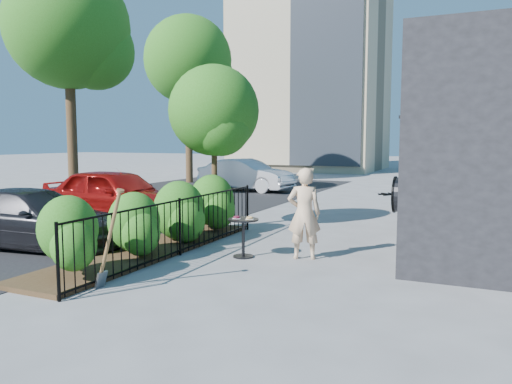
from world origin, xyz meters
The scene contains 14 objects.
ground centered at (0.00, 0.00, 0.00)m, with size 120.00×120.00×0.00m, color gray.
fence centered at (-1.50, 0.00, 0.56)m, with size 0.05×6.05×1.10m.
planting_bed centered at (-2.20, 0.00, 0.04)m, with size 1.30×6.00×0.08m, color #382616.
shrubs centered at (-2.10, 0.10, 0.70)m, with size 1.10×5.60×1.24m.
patio_tree centered at (-2.24, 2.76, 2.76)m, with size 2.20×2.20×3.94m.
street centered at (-7.00, 3.00, 0.00)m, with size 9.00×30.00×0.01m, color black.
street_tree_near centered at (-9.94, 5.96, 5.92)m, with size 4.40×4.40×8.28m.
street_tree_far centered at (-9.94, 13.96, 5.92)m, with size 4.40×4.40×8.28m.
cafe_table centered at (-0.34, 0.36, 0.50)m, with size 0.58×0.58×0.78m.
woman centered at (0.73, 0.72, 0.84)m, with size 0.62×0.40×1.69m, color beige.
shovel centered at (-1.26, -2.27, 0.67)m, with size 0.52×0.20×1.54m.
car_red centered at (-5.06, 2.42, 0.73)m, with size 1.72×4.27×1.46m, color maroon.
car_silver centered at (-5.55, 11.41, 0.69)m, with size 1.46×4.17×1.38m, color silver.
car_darkgrey centered at (-4.64, -0.60, 0.59)m, with size 1.67×4.10×1.19m, color black.
Camera 1 is at (3.66, -7.90, 2.19)m, focal length 35.00 mm.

